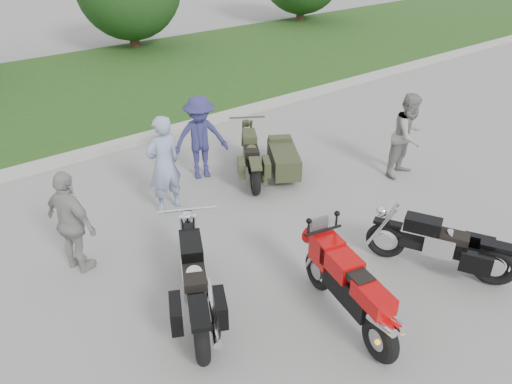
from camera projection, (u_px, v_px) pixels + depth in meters
ground at (309, 296)px, 6.70m from camera, size 80.00×80.00×0.00m
curb at (120, 144)px, 10.79m from camera, size 60.00×0.30×0.15m
grass_strip at (56, 95)px, 13.64m from camera, size 60.00×8.00×0.14m
sportbike_red at (350, 288)px, 6.03m from camera, size 0.64×1.92×0.92m
cruiser_left at (196, 287)px, 6.19m from camera, size 1.15×2.10×0.88m
cruiser_right at (446, 247)px, 6.97m from camera, size 1.08×1.90×0.80m
cruiser_sidecar at (270, 159)px, 9.48m from camera, size 1.58×1.91×0.79m
person_stripe at (164, 164)px, 8.23m from camera, size 0.65×0.45×1.70m
person_grey at (408, 135)px, 9.37m from camera, size 0.85×0.69×1.62m
person_denim at (200, 138)px, 9.28m from camera, size 1.18×0.90×1.61m
person_back at (72, 223)px, 6.84m from camera, size 0.66×0.99×1.56m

